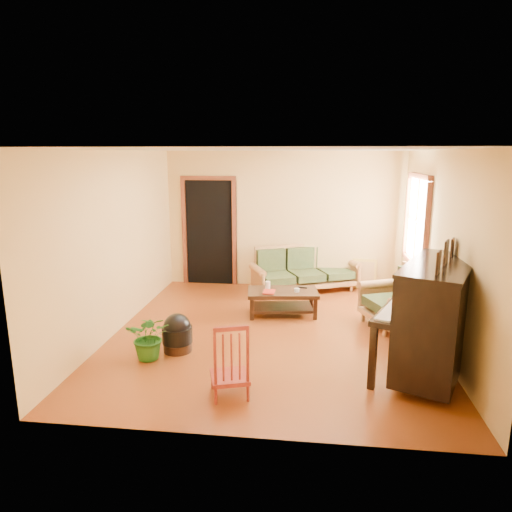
# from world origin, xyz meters

# --- Properties ---
(floor) EXTENTS (5.00, 5.00, 0.00)m
(floor) POSITION_xyz_m (0.00, 0.00, 0.00)
(floor) COLOR #62280C
(floor) RESTS_ON ground
(doorway) EXTENTS (1.08, 0.16, 2.05)m
(doorway) POSITION_xyz_m (-1.45, 2.48, 1.02)
(doorway) COLOR black
(doorway) RESTS_ON floor
(window) EXTENTS (0.12, 1.36, 1.46)m
(window) POSITION_xyz_m (2.21, 1.30, 1.50)
(window) COLOR white
(window) RESTS_ON right_wall
(sofa) EXTENTS (2.13, 1.56, 0.84)m
(sofa) POSITION_xyz_m (0.45, 2.16, 0.42)
(sofa) COLOR #9D6839
(sofa) RESTS_ON floor
(coffee_table) EXTENTS (1.18, 0.75, 0.40)m
(coffee_table) POSITION_xyz_m (0.10, 0.82, 0.20)
(coffee_table) COLOR black
(coffee_table) RESTS_ON floor
(armchair) EXTENTS (1.15, 1.18, 0.91)m
(armchair) POSITION_xyz_m (1.78, 0.50, 0.46)
(armchair) COLOR #9D6839
(armchair) RESTS_ON floor
(piano) EXTENTS (1.45, 1.77, 1.36)m
(piano) POSITION_xyz_m (1.96, -1.06, 0.68)
(piano) COLOR black
(piano) RESTS_ON floor
(footstool) EXTENTS (0.44, 0.44, 0.38)m
(footstool) POSITION_xyz_m (-1.18, -0.74, 0.19)
(footstool) COLOR black
(footstool) RESTS_ON floor
(red_chair) EXTENTS (0.51, 0.53, 0.84)m
(red_chair) POSITION_xyz_m (-0.30, -1.76, 0.42)
(red_chair) COLOR maroon
(red_chair) RESTS_ON floor
(leaning_frame) EXTENTS (0.47, 0.15, 0.61)m
(leaning_frame) POSITION_xyz_m (1.56, 2.42, 0.30)
(leaning_frame) COLOR gold
(leaning_frame) RESTS_ON floor
(ceramic_crock) EXTENTS (0.24, 0.24, 0.25)m
(ceramic_crock) POSITION_xyz_m (2.12, 2.18, 0.13)
(ceramic_crock) COLOR #355CA1
(ceramic_crock) RESTS_ON floor
(potted_plant) EXTENTS (0.60, 0.53, 0.60)m
(potted_plant) POSITION_xyz_m (-1.46, -1.00, 0.30)
(potted_plant) COLOR #22611B
(potted_plant) RESTS_ON floor
(book) EXTENTS (0.19, 0.25, 0.02)m
(book) POSITION_xyz_m (-0.19, 0.68, 0.42)
(book) COLOR #A02315
(book) RESTS_ON coffee_table
(candle) EXTENTS (0.10, 0.10, 0.13)m
(candle) POSITION_xyz_m (-0.14, 0.86, 0.47)
(candle) COLOR white
(candle) RESTS_ON coffee_table
(glass_jar) EXTENTS (0.09, 0.09, 0.06)m
(glass_jar) POSITION_xyz_m (0.33, 0.78, 0.43)
(glass_jar) COLOR silver
(glass_jar) RESTS_ON coffee_table
(remote) EXTENTS (0.15, 0.06, 0.01)m
(remote) POSITION_xyz_m (0.42, 1.00, 0.41)
(remote) COLOR black
(remote) RESTS_ON coffee_table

